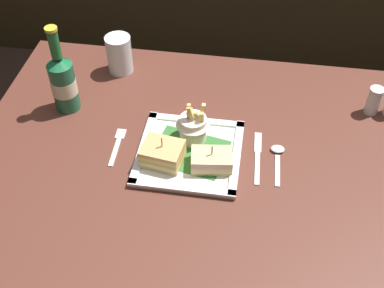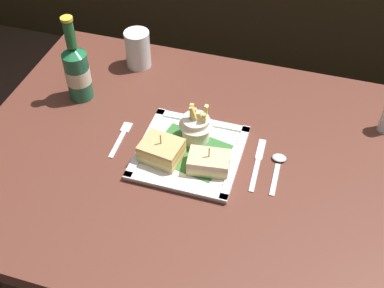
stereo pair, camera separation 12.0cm
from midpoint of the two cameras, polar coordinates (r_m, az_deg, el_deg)
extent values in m
cube|color=#572C22|center=(1.24, -2.46, -2.11)|extent=(1.13, 0.86, 0.04)
cylinder|color=#563916|center=(1.86, -14.98, -0.25)|extent=(0.08, 0.08, 0.69)
cylinder|color=brown|center=(1.76, 15.81, -3.66)|extent=(0.08, 0.08, 0.69)
cube|color=white|center=(1.22, -3.11, -1.31)|extent=(0.25, 0.25, 0.01)
cube|color=#306A2E|center=(1.22, -3.12, -1.12)|extent=(0.20, 0.17, 0.00)
cube|color=white|center=(1.14, -4.23, -5.23)|extent=(0.25, 0.02, 0.01)
cube|color=white|center=(1.30, -2.15, 2.62)|extent=(0.25, 0.02, 0.01)
cube|color=silver|center=(1.24, -8.40, -0.45)|extent=(0.02, 0.25, 0.01)
cube|color=white|center=(1.21, 2.33, -1.66)|extent=(0.02, 0.25, 0.01)
cube|color=tan|center=(1.20, -6.24, -1.93)|extent=(0.11, 0.09, 0.01)
cube|color=#EECF72|center=(1.20, -6.28, -1.60)|extent=(0.11, 0.09, 0.01)
cube|color=tan|center=(1.19, -6.31, -1.27)|extent=(0.11, 0.09, 0.01)
cube|color=#EDC254|center=(1.18, -6.35, -0.93)|extent=(0.11, 0.09, 0.01)
cube|color=tan|center=(1.17, -6.39, -0.59)|extent=(0.11, 0.09, 0.01)
cylinder|color=tan|center=(1.18, -6.37, -0.79)|extent=(0.00, 0.00, 0.08)
cube|color=#E0BD85|center=(1.18, -0.63, -2.60)|extent=(0.11, 0.08, 0.01)
cube|color=#EDDA77|center=(1.18, -0.63, -2.33)|extent=(0.11, 0.08, 0.01)
cube|color=#D5BD7A|center=(1.17, -0.64, -2.06)|extent=(0.11, 0.08, 0.01)
cube|color=pink|center=(1.17, -0.64, -1.79)|extent=(0.11, 0.08, 0.01)
cube|color=#D3BB85|center=(1.16, -0.64, -1.51)|extent=(0.11, 0.08, 0.01)
cylinder|color=tan|center=(1.16, -0.64, -1.58)|extent=(0.00, 0.00, 0.07)
cylinder|color=#F1E0D1|center=(1.23, -2.68, 1.63)|extent=(0.07, 0.07, 0.07)
cone|color=silver|center=(1.21, -2.73, 2.71)|extent=(0.09, 0.09, 0.03)
cube|color=#DBB258|center=(1.23, -3.00, 3.17)|extent=(0.01, 0.01, 0.05)
cube|color=#DDBA60|center=(1.20, -2.79, 2.79)|extent=(0.03, 0.01, 0.07)
cube|color=#E8C261|center=(1.20, -1.68, 2.52)|extent=(0.01, 0.02, 0.06)
cube|color=#E0CB65|center=(1.21, -2.42, 2.66)|extent=(0.01, 0.01, 0.05)
cube|color=#F7D47D|center=(1.21, -1.72, 3.41)|extent=(0.02, 0.03, 0.08)
cube|color=#E6B862|center=(1.20, -3.21, 3.03)|extent=(0.01, 0.01, 0.07)
cylinder|color=#1F6041|center=(1.37, -17.01, 6.25)|extent=(0.07, 0.07, 0.14)
cone|color=#1C673D|center=(1.33, -17.75, 8.99)|extent=(0.07, 0.07, 0.02)
cylinder|color=#1D632F|center=(1.30, -18.25, 10.79)|extent=(0.03, 0.03, 0.08)
cylinder|color=gold|center=(1.28, -18.69, 12.37)|extent=(0.03, 0.03, 0.01)
cylinder|color=beige|center=(1.37, -17.03, 6.34)|extent=(0.07, 0.07, 0.05)
cylinder|color=silver|center=(1.48, -10.74, 10.06)|extent=(0.07, 0.07, 0.11)
cylinder|color=silver|center=(1.49, -10.64, 9.42)|extent=(0.07, 0.07, 0.07)
cube|color=silver|center=(1.26, -11.61, -1.07)|extent=(0.02, 0.10, 0.00)
cube|color=silver|center=(1.30, -10.86, 1.02)|extent=(0.03, 0.04, 0.00)
cube|color=silver|center=(1.20, 4.73, -2.95)|extent=(0.02, 0.11, 0.00)
cube|color=silver|center=(1.26, 4.95, 0.04)|extent=(0.02, 0.07, 0.00)
cube|color=silver|center=(1.20, 7.04, -3.20)|extent=(0.01, 0.10, 0.00)
ellipsoid|color=silver|center=(1.24, 7.18, -0.71)|extent=(0.04, 0.03, 0.01)
cylinder|color=silver|center=(1.39, 17.93, 4.52)|extent=(0.04, 0.04, 0.07)
cylinder|color=white|center=(1.40, 17.80, 4.08)|extent=(0.03, 0.03, 0.04)
cylinder|color=silver|center=(1.36, 18.29, 5.79)|extent=(0.04, 0.04, 0.01)
camera|label=1|loc=(0.06, -92.87, -2.88)|focal=46.16mm
camera|label=2|loc=(0.06, 87.13, 2.88)|focal=46.16mm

